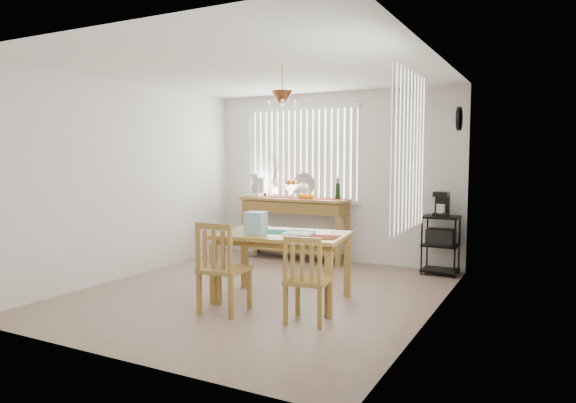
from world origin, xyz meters
The scene contains 10 objects.
ground centered at (0.00, 0.00, -0.01)m, with size 4.00×4.50×0.01m, color gray.
room_shell centered at (0.00, 0.02, 1.69)m, with size 4.20×4.70×2.70m.
sideboard centered at (-0.53, 1.99, 0.73)m, with size 1.73×0.49×0.97m.
sideboard_items centered at (-0.82, 2.00, 1.12)m, with size 1.64×0.41×0.75m.
wire_cart centered at (1.70, 2.00, 0.49)m, with size 0.47×0.38×0.81m.
cart_items centered at (1.70, 2.01, 0.96)m, with size 0.19×0.23×0.33m.
dining_table centered at (0.40, -0.15, 0.67)m, with size 1.53×1.09×0.76m.
table_items centered at (0.27, -0.29, 0.85)m, with size 1.14×0.50×0.24m.
chair_left centered at (0.07, -0.85, 0.47)m, with size 0.46×0.46×0.95m.
chair_right centered at (0.98, -0.74, 0.42)m, with size 0.44×0.44×0.86m.
Camera 1 is at (3.07, -5.12, 1.59)m, focal length 32.00 mm.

